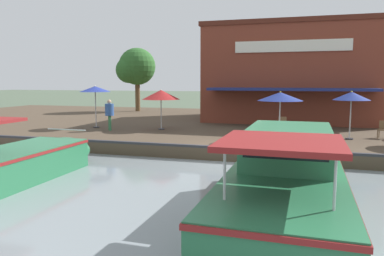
% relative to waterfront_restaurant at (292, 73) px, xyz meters
% --- Properties ---
extents(ground_plane, '(220.00, 220.00, 0.00)m').
position_rel_waterfront_restaurant_xyz_m(ground_plane, '(13.23, -2.02, -3.94)').
color(ground_plane, '#4C5B47').
extents(quay_deck, '(22.00, 56.00, 0.60)m').
position_rel_waterfront_restaurant_xyz_m(quay_deck, '(2.23, -2.02, -3.64)').
color(quay_deck, '#4C3D2D').
rests_on(quay_deck, ground).
extents(quay_edge_fender, '(0.20, 50.40, 0.10)m').
position_rel_waterfront_restaurant_xyz_m(quay_edge_fender, '(13.13, -2.02, -3.29)').
color(quay_edge_fender, '#2D2D33').
rests_on(quay_edge_fender, quay_deck).
extents(waterfront_restaurant, '(9.70, 11.90, 6.68)m').
position_rel_waterfront_restaurant_xyz_m(waterfront_restaurant, '(0.00, 0.00, 0.00)').
color(waterfront_restaurant, brown).
rests_on(waterfront_restaurant, quay_deck).
extents(patio_umbrella_mid_patio_right, '(1.84, 1.84, 2.53)m').
position_rel_waterfront_restaurant_xyz_m(patio_umbrella_mid_patio_right, '(8.31, -11.14, -1.03)').
color(patio_umbrella_mid_patio_right, '#B7B7B7').
rests_on(patio_umbrella_mid_patio_right, quay_deck).
extents(patio_umbrella_by_entrance, '(2.18, 2.18, 2.33)m').
position_rel_waterfront_restaurant_xyz_m(patio_umbrella_by_entrance, '(7.98, -7.07, -1.32)').
color(patio_umbrella_by_entrance, '#B7B7B7').
rests_on(patio_umbrella_by_entrance, quay_deck).
extents(patio_umbrella_mid_patio_left, '(1.72, 1.72, 2.33)m').
position_rel_waterfront_restaurant_xyz_m(patio_umbrella_mid_patio_left, '(8.95, 2.98, -1.26)').
color(patio_umbrella_mid_patio_left, '#B7B7B7').
rests_on(patio_umbrella_mid_patio_left, quay_deck).
extents(patio_umbrella_far_corner, '(2.08, 2.08, 2.32)m').
position_rel_waterfront_restaurant_xyz_m(patio_umbrella_far_corner, '(10.46, -0.23, -1.26)').
color(patio_umbrella_far_corner, '#B7B7B7').
rests_on(patio_umbrella_far_corner, quay_deck).
extents(cafe_chair_under_first_umbrella, '(0.53, 0.53, 0.85)m').
position_rel_waterfront_restaurant_xyz_m(cafe_chair_under_first_umbrella, '(7.29, -0.23, -2.86)').
color(cafe_chair_under_first_umbrella, brown).
rests_on(cafe_chair_under_first_umbrella, quay_deck).
extents(cafe_chair_back_row_seat, '(0.56, 0.56, 0.85)m').
position_rel_waterfront_restaurant_xyz_m(cafe_chair_back_row_seat, '(8.07, 4.62, -2.86)').
color(cafe_chair_back_row_seat, brown).
rests_on(cafe_chair_back_row_seat, quay_deck).
extents(person_mid_patio, '(0.49, 0.49, 1.75)m').
position_rel_waterfront_restaurant_xyz_m(person_mid_patio, '(9.21, -9.72, -2.24)').
color(person_mid_patio, '#337547').
rests_on(person_mid_patio, quay_deck).
extents(motorboat_fourth_along, '(8.77, 2.86, 2.19)m').
position_rel_waterfront_restaurant_xyz_m(motorboat_fourth_along, '(18.27, 0.44, -3.06)').
color(motorboat_fourth_along, '#287047').
rests_on(motorboat_fourth_along, river_water).
extents(motorboat_second_along, '(6.49, 2.22, 2.18)m').
position_rel_waterfront_restaurant_xyz_m(motorboat_second_along, '(17.61, -8.35, -3.27)').
color(motorboat_second_along, '#287047').
rests_on(motorboat_second_along, river_water).
extents(tree_behind_restaurant, '(3.59, 3.42, 5.85)m').
position_rel_waterfront_restaurant_xyz_m(tree_behind_restaurant, '(-3.87, -14.19, 0.69)').
color(tree_behind_restaurant, brown).
rests_on(tree_behind_restaurant, quay_deck).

